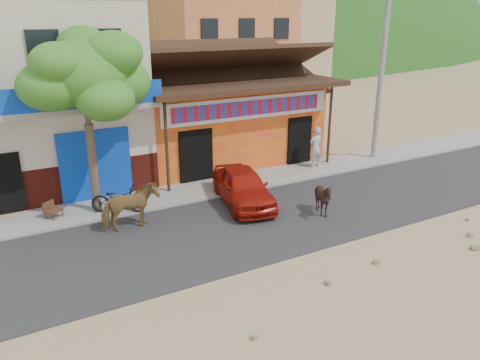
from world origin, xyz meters
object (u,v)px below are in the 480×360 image
object	(u,v)px
utility_pole	(382,70)
pedestrian	(316,147)
cow_tan	(130,207)
red_car	(243,186)
cow_dark	(323,198)
tree	(88,124)
cafe_chair_right	(52,203)
scooter	(118,199)

from	to	relation	value
utility_pole	pedestrian	distance (m)	4.55
cow_tan	red_car	distance (m)	4.10
cow_dark	pedestrian	distance (m)	5.10
tree	red_car	distance (m)	5.59
cafe_chair_right	pedestrian	bearing A→B (deg)	-35.39
scooter	cafe_chair_right	size ratio (longest dim) A/B	1.79
utility_pole	cow_dark	world-z (taller)	utility_pole
red_car	scooter	xyz separation A→B (m)	(-4.14, 1.19, -0.09)
cow_tan	tree	bearing A→B (deg)	15.66
pedestrian	cafe_chair_right	world-z (taller)	pedestrian
cafe_chair_right	red_car	bearing A→B (deg)	-52.79
utility_pole	cow_dark	bearing A→B (deg)	-146.72
utility_pole	cafe_chair_right	bearing A→B (deg)	-179.47
scooter	cafe_chair_right	bearing A→B (deg)	101.16
tree	scooter	size ratio (longest dim) A/B	3.32
cow_dark	red_car	world-z (taller)	red_car
cow_tan	scooter	world-z (taller)	cow_tan
utility_pole	cafe_chair_right	world-z (taller)	utility_pole
utility_pole	cow_tan	distance (m)	12.78
scooter	cafe_chair_right	xyz separation A→B (m)	(-2.00, 0.57, 0.03)
utility_pole	cow_dark	distance (m)	8.19
tree	red_car	xyz separation A→B (m)	(4.74, -1.69, -2.43)
scooter	pedestrian	xyz separation A→B (m)	(8.88, 0.83, 0.41)
cow_dark	cafe_chair_right	world-z (taller)	cow_dark
red_car	cafe_chair_right	distance (m)	6.39
tree	cow_tan	bearing A→B (deg)	-70.84
cow_dark	tree	bearing A→B (deg)	-147.26
utility_pole	red_car	world-z (taller)	utility_pole
tree	pedestrian	xyz separation A→B (m)	(9.48, 0.33, -2.11)
utility_pole	red_car	size ratio (longest dim) A/B	2.10
pedestrian	scooter	bearing A→B (deg)	1.06
red_car	cafe_chair_right	size ratio (longest dim) A/B	3.77
cow_tan	utility_pole	bearing A→B (deg)	-83.99
cow_tan	red_car	world-z (taller)	cow_tan
cow_dark	cafe_chair_right	distance (m)	8.92
cafe_chair_right	scooter	bearing A→B (deg)	-52.63
tree	utility_pole	distance (m)	12.84
cow_tan	cow_dark	distance (m)	6.31
cow_tan	cow_dark	size ratio (longest dim) A/B	1.47
red_car	pedestrian	distance (m)	5.17
red_car	pedestrian	xyz separation A→B (m)	(4.74, 2.02, 0.32)
pedestrian	cow_dark	bearing A→B (deg)	51.29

